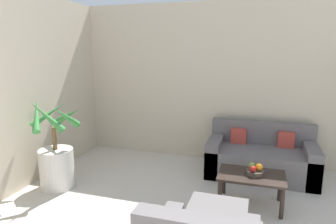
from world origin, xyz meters
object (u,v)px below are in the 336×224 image
(coffee_table, at_px, (251,179))
(apple_green, at_px, (252,165))
(ottoman, at_px, (217,222))
(potted_palm, at_px, (56,159))
(sofa_loveseat, at_px, (261,158))
(fruit_bowl, at_px, (255,172))
(orange_fruit, at_px, (259,167))
(apple_red, at_px, (253,169))

(coffee_table, xyz_separation_m, apple_green, (-0.00, 0.06, 0.15))
(ottoman, bearing_deg, potted_palm, 167.00)
(sofa_loveseat, xyz_separation_m, fruit_bowl, (-0.07, -1.01, 0.16))
(potted_palm, height_order, orange_fruit, potted_palm)
(coffee_table, bearing_deg, fruit_bowl, 11.02)
(ottoman, bearing_deg, fruit_bowl, 68.04)
(fruit_bowl, bearing_deg, apple_red, -113.82)
(apple_green, bearing_deg, coffee_table, -86.81)
(orange_fruit, bearing_deg, fruit_bowl, -161.15)
(coffee_table, bearing_deg, apple_red, -75.83)
(orange_fruit, bearing_deg, ottoman, -114.18)
(fruit_bowl, height_order, ottoman, fruit_bowl)
(apple_red, xyz_separation_m, apple_green, (-0.02, 0.11, 0.00))
(fruit_bowl, bearing_deg, coffee_table, -168.98)
(coffee_table, relative_size, apple_red, 10.94)
(potted_palm, xyz_separation_m, orange_fruit, (2.70, 0.31, 0.09))
(apple_green, relative_size, ottoman, 0.13)
(potted_palm, relative_size, sofa_loveseat, 0.81)
(potted_palm, relative_size, orange_fruit, 14.55)
(apple_red, height_order, ottoman, apple_red)
(potted_palm, bearing_deg, apple_green, 7.57)
(apple_green, bearing_deg, ottoman, -108.49)
(coffee_table, height_order, ottoman, coffee_table)
(ottoman, bearing_deg, orange_fruit, 65.82)
(sofa_loveseat, bearing_deg, orange_fruit, -91.46)
(sofa_loveseat, height_order, fruit_bowl, sofa_loveseat)
(coffee_table, height_order, orange_fruit, orange_fruit)
(coffee_table, height_order, apple_red, apple_red)
(apple_green, bearing_deg, orange_fruit, -23.42)
(sofa_loveseat, height_order, orange_fruit, sofa_loveseat)
(potted_palm, bearing_deg, ottoman, -13.00)
(potted_palm, bearing_deg, orange_fruit, 6.57)
(potted_palm, height_order, apple_red, potted_palm)
(potted_palm, distance_m, fruit_bowl, 2.67)
(potted_palm, xyz_separation_m, apple_green, (2.62, 0.35, 0.08))
(coffee_table, relative_size, orange_fruit, 9.05)
(coffee_table, xyz_separation_m, orange_fruit, (0.08, 0.02, 0.16))
(potted_palm, relative_size, ottoman, 2.19)
(orange_fruit, relative_size, ottoman, 0.15)
(fruit_bowl, relative_size, orange_fruit, 2.53)
(orange_fruit, distance_m, ottoman, 0.98)
(coffee_table, distance_m, apple_red, 0.16)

